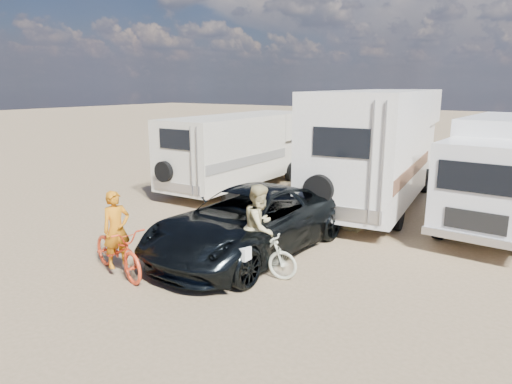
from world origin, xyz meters
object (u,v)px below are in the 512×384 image
Objects in this scene: crate at (353,223)px; rider_woman at (260,235)px; dark_suv at (248,222)px; bike_man at (118,250)px; rider_man at (117,238)px; cooler at (291,230)px; rv_left at (241,152)px; box_truck at (505,175)px; bike_woman at (260,254)px; rv_main at (380,149)px.

rider_woman is at bearing -95.45° from crate.
bike_man is (-1.54, -2.51, -0.24)m from dark_suv.
rider_woman is (2.51, 1.56, 0.35)m from bike_man.
cooler is (1.83, 4.08, -0.61)m from rider_man.
rv_left is 4.07× the size of rider_woman.
bike_man is at bearing 111.67° from rider_woman.
bike_man is 4.66× the size of crate.
box_truck is at bearing 51.67° from dark_suv.
box_truck is 3.10× the size of bike_man.
rider_woman is (-3.69, -6.39, -0.63)m from box_truck.
rider_woman is at bearing -42.03° from dark_suv.
bike_woman is at bearing -42.03° from dark_suv.
rv_left is (-5.26, -0.44, -0.47)m from rv_main.
rider_woman is (5.30, -6.68, -0.50)m from rv_left.
rider_man is (2.80, -8.25, -0.58)m from rv_left.
rider_woman reaches higher than cooler.
box_truck is 1.13× the size of dark_suv.
dark_suv is at bearing -16.61° from bike_man.
bike_woman is 1.00× the size of rider_man.
crate is (2.90, 5.64, -0.63)m from rider_man.
rider_woman reaches higher than bike_woman.
cooler is 1.13× the size of crate.
bike_woman is at bearing -116.65° from box_truck.
dark_suv reaches higher than crate.
bike_woman is 3.71× the size of crate.
box_truck is 3.89× the size of bike_woman.
crate is (1.07, 1.56, -0.02)m from cooler.
box_truck is at bearing -23.11° from bike_man.
rv_main is 7.26m from bike_woman.
rider_woman is at bearing -116.65° from box_truck.
dark_suv is at bearing -101.16° from cooler.
bike_woman is at bearing -43.24° from rider_man.
rider_woman is 3.62× the size of cooler.
cooler is (-0.68, 2.52, -0.69)m from rider_woman.
rv_main is 7.19m from rider_woman.
box_truck is at bearing -23.11° from rider_man.
rider_man is at bearing -114.70° from cooler.
rv_left is 9.00m from box_truck.
rider_man reaches higher than crate.
rv_main is at bearing -9.91° from rider_woman.
rv_left is at bearing 28.17° from rider_woman.
cooler is (1.83, 4.08, -0.33)m from bike_man.
rider_woman is at bearing -43.24° from rider_man.
rv_left is 8.58m from bike_woman.
rv_left reaches higher than bike_man.
bike_man reaches higher than bike_woman.
rv_main reaches higher than rider_woman.
bike_man is (-2.46, -8.69, -1.32)m from rv_main.
box_truck is 7.41m from rider_woman.
box_truck is at bearing -40.28° from rider_woman.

